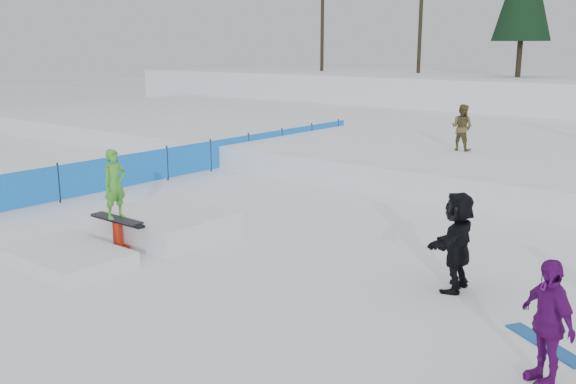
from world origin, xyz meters
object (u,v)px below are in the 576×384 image
Objects in this scene: safety_fence at (211,155)px; spectator_dark at (457,241)px; walker_olive at (462,127)px; spectator_purple at (547,322)px; jib_rail_feature at (140,230)px.

spectator_dark is (11.02, -4.98, 0.32)m from safety_fence.
safety_fence is 8.33m from walker_olive.
spectator_purple is at bearing 121.76° from walker_olive.
walker_olive reaches higher than jib_rail_feature.
spectator_dark is (-2.20, 2.26, 0.06)m from spectator_purple.
walker_olive is (6.77, 4.75, 1.00)m from safety_fence.
safety_fence is 8.12m from jib_rail_feature.
walker_olive reaches higher than spectator_dark.
safety_fence is 12.10m from spectator_dark.
safety_fence is 3.64× the size of jib_rail_feature.
walker_olive is 11.70m from jib_rail_feature.
spectator_purple is 0.37× the size of jib_rail_feature.
walker_olive is at bearing 155.35° from spectator_purple.
jib_rail_feature is at bearing -146.67° from spectator_purple.
spectator_purple is at bearing 38.90° from spectator_dark.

